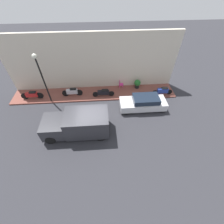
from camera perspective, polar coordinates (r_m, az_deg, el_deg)
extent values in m
plane|color=#2D2D33|center=(12.46, -6.67, -6.16)|extent=(60.00, 60.00, 0.00)
cube|color=brown|center=(15.59, -6.55, 6.98)|extent=(2.23, 16.23, 0.12)
cube|color=beige|center=(15.17, -7.40, 18.09)|extent=(0.30, 16.23, 5.60)
cube|color=silver|center=(13.93, 11.61, 3.09)|extent=(1.61, 4.14, 0.67)
cube|color=#192333|center=(13.62, 12.79, 4.86)|extent=(1.41, 2.28, 0.46)
cylinder|color=black|center=(13.26, 5.44, 0.21)|extent=(0.20, 0.65, 0.65)
cylinder|color=black|center=(14.24, 4.67, 4.12)|extent=(0.20, 0.65, 0.65)
cylinder|color=black|center=(14.09, 18.38, 0.88)|extent=(0.20, 0.65, 0.65)
cylinder|color=black|center=(15.01, 16.87, 4.55)|extent=(0.20, 0.65, 0.65)
cube|color=#2D2D33|center=(11.54, -9.48, -3.92)|extent=(2.10, 3.24, 1.70)
cube|color=#2D2D33|center=(12.27, -20.99, -5.13)|extent=(1.99, 1.74, 1.19)
cube|color=#192333|center=(12.12, -22.57, -4.15)|extent=(1.78, 0.96, 0.48)
cylinder|color=black|center=(12.14, -22.37, -9.77)|extent=(0.22, 0.76, 0.76)
cylinder|color=black|center=(13.22, -20.79, -3.26)|extent=(0.22, 0.76, 0.76)
cylinder|color=black|center=(11.44, -4.29, -9.40)|extent=(0.22, 0.76, 0.76)
cylinder|color=black|center=(12.58, -4.46, -2.54)|extent=(0.22, 0.76, 0.76)
cube|color=#B7B7BF|center=(15.36, -14.97, 7.57)|extent=(0.30, 1.07, 0.46)
cube|color=black|center=(15.16, -14.63, 8.47)|extent=(0.27, 0.58, 0.12)
cylinder|color=black|center=(15.61, -17.29, 6.85)|extent=(0.10, 0.65, 0.65)
cylinder|color=black|center=(15.34, -12.35, 7.23)|extent=(0.10, 0.65, 0.65)
cube|color=navy|center=(15.84, 18.72, 7.73)|extent=(0.30, 1.07, 0.49)
cube|color=black|center=(15.72, 19.48, 8.59)|extent=(0.27, 0.59, 0.12)
cylinder|color=black|center=(15.70, 16.03, 7.13)|extent=(0.10, 0.53, 0.53)
cylinder|color=black|center=(16.24, 20.99, 7.17)|extent=(0.10, 0.53, 0.53)
cube|color=black|center=(14.83, -3.29, 7.41)|extent=(0.30, 1.15, 0.44)
cube|color=black|center=(14.66, -2.72, 8.30)|extent=(0.27, 0.62, 0.12)
cylinder|color=black|center=(14.96, -6.32, 6.71)|extent=(0.10, 0.55, 0.55)
cylinder|color=black|center=(14.96, -0.20, 7.03)|extent=(0.10, 0.55, 0.55)
cube|color=#B21E1E|center=(16.42, -28.24, 5.87)|extent=(0.30, 1.11, 0.42)
cube|color=black|center=(16.20, -28.07, 6.64)|extent=(0.27, 0.61, 0.12)
cylinder|color=black|center=(16.81, -30.24, 5.22)|extent=(0.10, 0.67, 0.67)
cylinder|color=black|center=(16.22, -25.78, 5.68)|extent=(0.10, 0.67, 0.67)
cylinder|color=black|center=(14.45, -24.41, 10.42)|extent=(0.12, 0.12, 4.37)
sphere|color=silver|center=(13.41, -27.47, 18.35)|extent=(0.39, 0.39, 0.39)
cylinder|color=black|center=(16.32, 9.46, 9.65)|extent=(0.46, 0.46, 0.35)
sphere|color=#236628|center=(16.07, 9.65, 10.91)|extent=(0.65, 0.65, 0.65)
cube|color=#D8338C|center=(15.98, 3.54, 10.48)|extent=(0.40, 0.40, 0.04)
cube|color=#D8338C|center=(15.84, 2.92, 11.12)|extent=(0.40, 0.04, 0.41)
cylinder|color=#D8338C|center=(16.00, 4.20, 9.49)|extent=(0.04, 0.04, 0.40)
cylinder|color=#D8338C|center=(16.27, 4.04, 10.20)|extent=(0.04, 0.04, 0.40)
cylinder|color=#D8338C|center=(15.95, 2.96, 9.45)|extent=(0.04, 0.04, 0.40)
cylinder|color=#D8338C|center=(16.23, 2.82, 10.17)|extent=(0.04, 0.04, 0.40)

